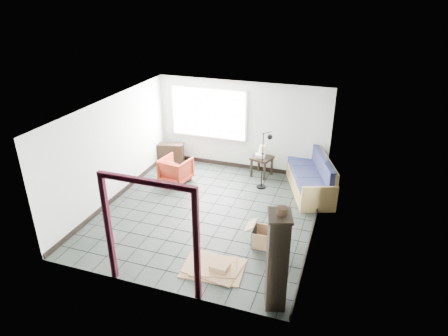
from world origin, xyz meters
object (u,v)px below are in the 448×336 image
at_px(futon_sofa, 312,178).
at_px(armchair, 176,168).
at_px(tall_shelf, 277,260).
at_px(side_table, 262,160).

distance_m(futon_sofa, armchair, 3.70).
xyz_separation_m(armchair, tall_shelf, (3.60, -3.70, 0.53)).
distance_m(side_table, tall_shelf, 5.03).
relative_size(futon_sofa, armchair, 3.20).
bearing_deg(armchair, side_table, -143.71).
height_order(futon_sofa, armchair, futon_sofa).
distance_m(futon_sofa, side_table, 1.54).
height_order(futon_sofa, side_table, futon_sofa).
xyz_separation_m(futon_sofa, side_table, (-1.47, 0.44, 0.11)).
bearing_deg(futon_sofa, tall_shelf, -110.35).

